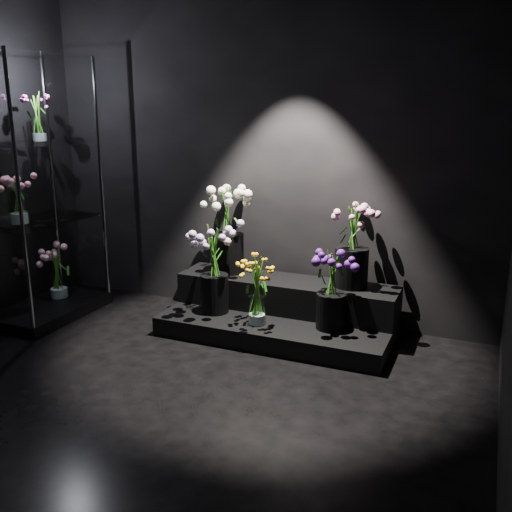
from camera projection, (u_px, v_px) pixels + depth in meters
The scene contains 12 objects.
floor at pixel (131, 420), 3.37m from camera, with size 4.00×4.00×0.00m, color black.
wall_back at pixel (261, 154), 4.79m from camera, with size 4.00×4.00×0.00m, color black.
display_riser at pixel (281, 311), 4.65m from camera, with size 1.83×0.81×0.41m.
display_case at pixel (38, 191), 4.76m from camera, with size 0.60×1.00×2.20m.
bouquet_orange_bells at pixel (257, 291), 4.36m from camera, with size 0.29×0.29×0.53m.
bouquet_lilac at pixel (214, 262), 4.58m from camera, with size 0.48×0.48×0.72m.
bouquet_purple at pixel (332, 285), 4.26m from camera, with size 0.42×0.42×0.60m.
bouquet_cream_roses at pixel (227, 225), 4.81m from camera, with size 0.40×0.40×0.73m.
bouquet_pink_roses at pixel (352, 241), 4.42m from camera, with size 0.48×0.48×0.66m.
bouquet_case_pink at pixel (17, 198), 4.63m from camera, with size 0.30×0.30×0.41m.
bouquet_case_magenta at pixel (38, 116), 4.72m from camera, with size 0.25×0.25×0.40m.
bouquet_case_base_pink at pixel (57, 272), 5.15m from camera, with size 0.41×0.41×0.45m.
Camera 1 is at (1.85, -2.48, 1.80)m, focal length 40.00 mm.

